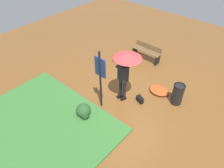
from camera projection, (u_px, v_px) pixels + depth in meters
The scene contains 10 objects.
ground_plane at pixel (128, 101), 7.89m from camera, with size 18.00×18.00×0.00m, color brown.
grass_verge at pixel (38, 128), 6.85m from camera, with size 4.80×4.00×0.05m.
person_with_umbrella at pixel (126, 65), 6.99m from camera, with size 0.96×0.96×2.04m.
info_sign_post at pixel (100, 74), 6.79m from camera, with size 0.44×0.07×2.30m.
handbag at pixel (140, 99), 7.76m from camera, with size 0.33×0.23×0.37m.
park_bench at pixel (147, 52), 9.86m from camera, with size 1.40×0.37×0.75m.
trash_bin at pixel (178, 94), 7.55m from camera, with size 0.42×0.42×0.83m.
shrub_cluster at pixel (84, 111), 7.18m from camera, with size 0.57×0.51×0.46m.
leaf_pile_near_person at pixel (159, 90), 8.22m from camera, with size 0.79×0.64×0.17m.
leaf_pile_by_bench at pixel (117, 60), 9.95m from camera, with size 0.50×0.40×0.11m.
Camera 1 is at (3.24, -4.68, 5.52)m, focal length 33.52 mm.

